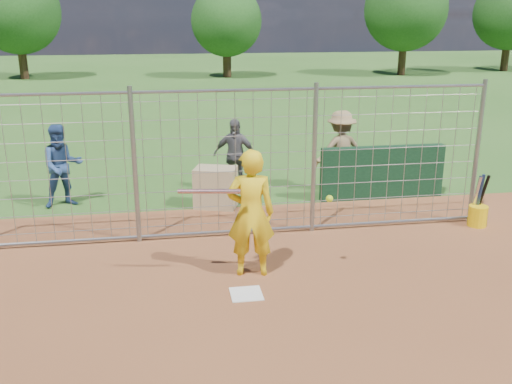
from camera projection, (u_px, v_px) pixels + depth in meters
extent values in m
plane|color=#2D591E|center=(244.00, 288.00, 7.98)|extent=(100.00, 100.00, 0.00)
cube|color=silver|center=(246.00, 294.00, 7.79)|extent=(0.43, 0.43, 0.02)
cube|color=#11381E|center=(382.00, 173.00, 11.73)|extent=(2.60, 0.20, 1.10)
imported|color=yellow|center=(251.00, 213.00, 8.15)|extent=(0.74, 0.53, 1.89)
imported|color=navy|center=(62.00, 166.00, 11.17)|extent=(0.95, 0.84, 1.65)
imported|color=#555559|center=(235.00, 156.00, 12.11)|extent=(1.01, 0.71, 1.59)
imported|color=#91754F|center=(341.00, 151.00, 12.16)|extent=(1.19, 0.77, 1.74)
cube|color=tan|center=(216.00, 188.00, 11.24)|extent=(0.93, 0.77, 0.80)
cylinder|color=silver|center=(209.00, 191.00, 7.79)|extent=(0.86, 0.20, 0.06)
sphere|color=#C0E117|center=(329.00, 199.00, 8.10)|extent=(0.10, 0.10, 0.10)
cylinder|color=yellow|center=(478.00, 216.00, 10.27)|extent=(0.34, 0.34, 0.38)
cylinder|color=silver|center=(476.00, 196.00, 10.20)|extent=(0.12, 0.32, 0.83)
cylinder|color=navy|center=(479.00, 196.00, 10.21)|extent=(0.08, 0.21, 0.85)
cylinder|color=black|center=(482.00, 196.00, 10.22)|extent=(0.10, 0.28, 0.83)
cylinder|color=gray|center=(135.00, 167.00, 9.24)|extent=(0.08, 0.08, 2.60)
cylinder|color=gray|center=(314.00, 160.00, 9.71)|extent=(0.08, 0.08, 2.60)
cylinder|color=gray|center=(477.00, 153.00, 10.17)|extent=(0.08, 0.08, 2.60)
cylinder|color=gray|center=(225.00, 90.00, 9.12)|extent=(9.00, 0.05, 0.05)
cylinder|color=gray|center=(228.00, 231.00, 9.84)|extent=(9.00, 0.05, 0.05)
cube|color=gray|center=(227.00, 166.00, 9.49)|extent=(9.00, 0.02, 2.50)
cylinder|color=#3F2B19|center=(22.00, 57.00, 33.52)|extent=(0.50, 0.50, 2.52)
sphere|color=#26561E|center=(17.00, 11.00, 32.75)|extent=(4.90, 4.90, 4.90)
cylinder|color=#3F2B19|center=(227.00, 59.00, 34.49)|extent=(0.50, 0.50, 2.16)
sphere|color=#26561E|center=(226.00, 21.00, 33.83)|extent=(4.20, 4.20, 4.20)
cylinder|color=#3F2B19|center=(402.00, 54.00, 35.67)|extent=(0.50, 0.50, 2.59)
sphere|color=#26561E|center=(406.00, 9.00, 34.87)|extent=(5.04, 5.04, 5.04)
cylinder|color=#3F2B19|center=(506.00, 52.00, 38.34)|extent=(0.50, 0.50, 2.45)
sphere|color=#26561E|center=(511.00, 13.00, 37.59)|extent=(4.76, 4.76, 4.76)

